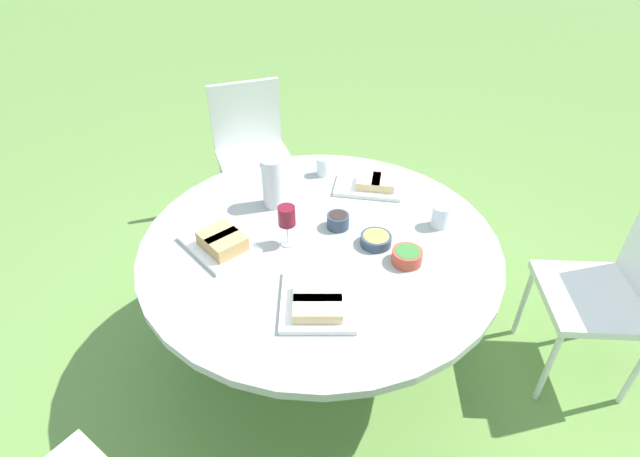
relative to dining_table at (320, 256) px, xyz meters
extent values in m
plane|color=#668E42|center=(0.00, 0.00, -0.63)|extent=(40.00, 40.00, 0.00)
cylinder|color=#4C4C51|center=(0.00, 0.00, -0.62)|extent=(0.49, 0.49, 0.02)
cylinder|color=#4C4C51|center=(0.00, 0.00, -0.28)|extent=(0.11, 0.11, 0.66)
cylinder|color=#9EA399|center=(0.00, 0.00, 0.07)|extent=(1.47, 1.47, 0.03)
cube|color=silver|center=(-1.17, 0.08, -0.18)|extent=(0.45, 0.47, 0.04)
cylinder|color=silver|center=(-1.00, -0.12, -0.42)|extent=(0.03, 0.03, 0.43)
cylinder|color=silver|center=(-0.98, 0.27, -0.42)|extent=(0.03, 0.03, 0.43)
cylinder|color=silver|center=(-1.37, -0.10, -0.42)|extent=(0.03, 0.03, 0.43)
cylinder|color=silver|center=(-1.34, 0.29, -0.42)|extent=(0.03, 0.03, 0.43)
cube|color=silver|center=(0.38, -1.14, -0.18)|extent=(0.55, 0.54, 0.04)
cube|color=silver|center=(0.44, -1.33, 0.05)|extent=(0.43, 0.17, 0.42)
cylinder|color=silver|center=(0.51, -0.91, -0.42)|extent=(0.03, 0.03, 0.43)
cylinder|color=silver|center=(0.14, -1.03, -0.42)|extent=(0.03, 0.03, 0.43)
cylinder|color=silver|center=(0.62, -1.26, -0.42)|extent=(0.03, 0.03, 0.43)
cylinder|color=silver|center=(0.25, -1.38, -0.42)|extent=(0.03, 0.03, 0.43)
cylinder|color=silver|center=(0.20, -0.26, 0.20)|extent=(0.09, 0.09, 0.23)
cone|color=silver|center=(0.24, -0.26, 0.29)|extent=(0.02, 0.02, 0.03)
cylinder|color=silver|center=(0.13, 0.02, 0.09)|extent=(0.06, 0.06, 0.01)
cylinder|color=silver|center=(0.13, 0.02, 0.13)|extent=(0.01, 0.01, 0.09)
cylinder|color=maroon|center=(0.13, 0.02, 0.22)|extent=(0.07, 0.07, 0.08)
cube|color=white|center=(-0.24, -0.39, 0.09)|extent=(0.34, 0.25, 0.02)
cube|color=#E0C184|center=(-0.30, -0.38, 0.12)|extent=(0.13, 0.14, 0.04)
cube|color=#E0C184|center=(-0.24, -0.39, 0.12)|extent=(0.13, 0.14, 0.04)
cube|color=white|center=(0.01, 0.36, 0.09)|extent=(0.26, 0.31, 0.02)
cube|color=#E0C184|center=(0.02, 0.42, 0.12)|extent=(0.17, 0.11, 0.04)
cube|color=#E0C184|center=(0.01, 0.36, 0.12)|extent=(0.17, 0.11, 0.04)
cube|color=white|center=(0.41, 0.03, 0.09)|extent=(0.36, 0.37, 0.02)
cube|color=tan|center=(0.36, 0.09, 0.13)|extent=(0.17, 0.17, 0.06)
cube|color=tan|center=(0.41, 0.03, 0.13)|extent=(0.17, 0.17, 0.06)
cylinder|color=#334256|center=(-0.22, 0.03, 0.10)|extent=(0.13, 0.13, 0.04)
cylinder|color=#E0C147|center=(-0.22, 0.03, 0.12)|extent=(0.10, 0.10, 0.02)
cylinder|color=#B74733|center=(-0.33, 0.14, 0.11)|extent=(0.12, 0.12, 0.05)
cylinder|color=#387533|center=(-0.33, 0.14, 0.13)|extent=(0.10, 0.10, 0.02)
cylinder|color=#334256|center=(-0.08, -0.09, 0.11)|extent=(0.09, 0.09, 0.06)
cylinder|color=#2D231E|center=(-0.08, -0.09, 0.13)|extent=(0.08, 0.08, 0.03)
cylinder|color=silver|center=(-0.51, -0.09, 0.13)|extent=(0.07, 0.07, 0.10)
cylinder|color=silver|center=(-0.02, -0.52, 0.13)|extent=(0.06, 0.06, 0.09)
camera|label=1|loc=(0.03, 1.60, 1.34)|focal=28.00mm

